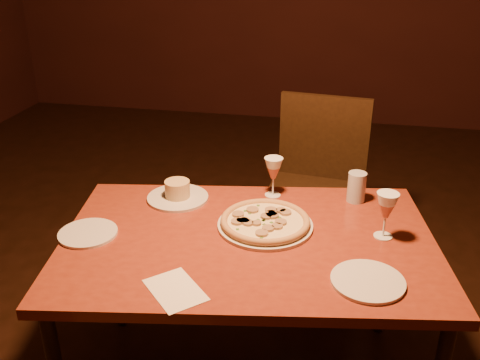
# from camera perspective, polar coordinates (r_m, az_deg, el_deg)

# --- Properties ---
(dining_table) EXTENTS (1.40, 1.02, 0.69)m
(dining_table) POSITION_cam_1_polar(r_m,az_deg,el_deg) (1.88, 0.88, -7.77)
(dining_table) COLOR maroon
(dining_table) RESTS_ON floor
(chair_far) EXTENTS (0.50, 0.50, 0.93)m
(chair_far) POSITION_cam_1_polar(r_m,az_deg,el_deg) (2.66, 8.16, -0.26)
(chair_far) COLOR black
(chair_far) RESTS_ON floor
(pizza_plate) EXTENTS (0.34, 0.34, 0.04)m
(pizza_plate) POSITION_cam_1_polar(r_m,az_deg,el_deg) (1.91, 2.71, -4.48)
(pizza_plate) COLOR silver
(pizza_plate) RESTS_ON dining_table
(ramekin_saucer) EXTENTS (0.24, 0.24, 0.08)m
(ramekin_saucer) POSITION_cam_1_polar(r_m,az_deg,el_deg) (2.11, -6.68, -1.42)
(ramekin_saucer) COLOR silver
(ramekin_saucer) RESTS_ON dining_table
(wine_glass_far) EXTENTS (0.07, 0.07, 0.16)m
(wine_glass_far) POSITION_cam_1_polar(r_m,az_deg,el_deg) (2.11, 3.57, 0.32)
(wine_glass_far) COLOR #B65F4C
(wine_glass_far) RESTS_ON dining_table
(wine_glass_right) EXTENTS (0.08, 0.08, 0.17)m
(wine_glass_right) POSITION_cam_1_polar(r_m,az_deg,el_deg) (1.88, 15.26, -3.66)
(wine_glass_right) COLOR #B65F4C
(wine_glass_right) RESTS_ON dining_table
(water_tumbler) EXTENTS (0.07, 0.07, 0.12)m
(water_tumbler) POSITION_cam_1_polar(r_m,az_deg,el_deg) (2.12, 12.33, -0.74)
(water_tumbler) COLOR #AAB2BA
(water_tumbler) RESTS_ON dining_table
(side_plate_left) EXTENTS (0.20, 0.20, 0.01)m
(side_plate_left) POSITION_cam_1_polar(r_m,az_deg,el_deg) (1.94, -15.92, -5.48)
(side_plate_left) COLOR silver
(side_plate_left) RESTS_ON dining_table
(side_plate_near) EXTENTS (0.22, 0.22, 0.01)m
(side_plate_near) POSITION_cam_1_polar(r_m,az_deg,el_deg) (1.67, 13.47, -10.45)
(side_plate_near) COLOR silver
(side_plate_near) RESTS_ON dining_table
(menu_card) EXTENTS (0.23, 0.23, 0.00)m
(menu_card) POSITION_cam_1_polar(r_m,az_deg,el_deg) (1.61, -6.91, -11.56)
(menu_card) COLOR white
(menu_card) RESTS_ON dining_table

